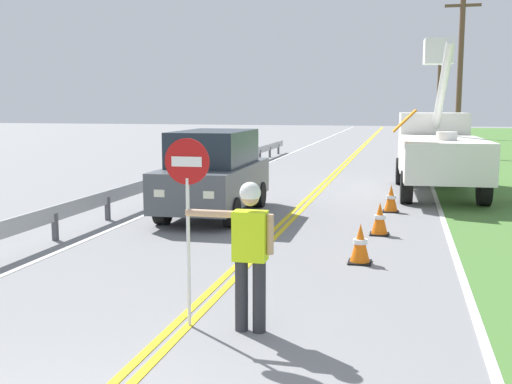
% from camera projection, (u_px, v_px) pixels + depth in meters
% --- Properties ---
extents(centerline_yellow_left, '(0.11, 110.00, 0.01)m').
position_uv_depth(centerline_yellow_left, '(330.00, 177.00, 23.50)').
color(centerline_yellow_left, yellow).
rests_on(centerline_yellow_left, ground).
extents(centerline_yellow_right, '(0.11, 110.00, 0.01)m').
position_uv_depth(centerline_yellow_right, '(334.00, 177.00, 23.46)').
color(centerline_yellow_right, yellow).
rests_on(centerline_yellow_right, ground).
extents(edge_line_right, '(0.12, 110.00, 0.01)m').
position_uv_depth(edge_line_right, '(430.00, 179.00, 22.64)').
color(edge_line_right, silver).
rests_on(edge_line_right, ground).
extents(edge_line_left, '(0.12, 110.00, 0.01)m').
position_uv_depth(edge_line_left, '(241.00, 174.00, 24.31)').
color(edge_line_left, silver).
rests_on(edge_line_left, ground).
extents(flagger_worker, '(1.09, 0.25, 1.83)m').
position_uv_depth(flagger_worker, '(249.00, 247.00, 7.32)').
color(flagger_worker, '#2D2D33').
rests_on(flagger_worker, ground).
extents(stop_sign_paddle, '(0.56, 0.04, 2.33)m').
position_uv_depth(stop_sign_paddle, '(187.00, 190.00, 7.41)').
color(stop_sign_paddle, silver).
rests_on(stop_sign_paddle, ground).
extents(utility_bucket_truck, '(2.67, 6.89, 4.83)m').
position_uv_depth(utility_bucket_truck, '(437.00, 148.00, 19.27)').
color(utility_bucket_truck, white).
rests_on(utility_bucket_truck, ground).
extents(oncoming_suv_nearest, '(1.98, 4.64, 2.10)m').
position_uv_depth(oncoming_suv_nearest, '(214.00, 173.00, 15.22)').
color(oncoming_suv_nearest, '#4C5156').
rests_on(oncoming_suv_nearest, ground).
extents(utility_pole_mid, '(1.80, 0.28, 8.39)m').
position_uv_depth(utility_pole_mid, '(460.00, 73.00, 31.97)').
color(utility_pole_mid, brown).
rests_on(utility_pole_mid, ground).
extents(utility_pole_far, '(1.80, 0.28, 7.66)m').
position_uv_depth(utility_pole_far, '(439.00, 90.00, 52.04)').
color(utility_pole_far, brown).
rests_on(utility_pole_far, ground).
extents(traffic_cone_lead, '(0.40, 0.40, 0.70)m').
position_uv_depth(traffic_cone_lead, '(360.00, 244.00, 10.63)').
color(traffic_cone_lead, orange).
rests_on(traffic_cone_lead, ground).
extents(traffic_cone_mid, '(0.40, 0.40, 0.70)m').
position_uv_depth(traffic_cone_mid, '(380.00, 219.00, 12.96)').
color(traffic_cone_mid, orange).
rests_on(traffic_cone_mid, ground).
extents(traffic_cone_tail, '(0.40, 0.40, 0.70)m').
position_uv_depth(traffic_cone_tail, '(391.00, 199.00, 15.76)').
color(traffic_cone_tail, orange).
rests_on(traffic_cone_tail, ground).
extents(guardrail_left_shoulder, '(0.10, 32.00, 0.71)m').
position_uv_depth(guardrail_left_shoulder, '(189.00, 173.00, 20.12)').
color(guardrail_left_shoulder, '#9EA0A3').
rests_on(guardrail_left_shoulder, ground).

